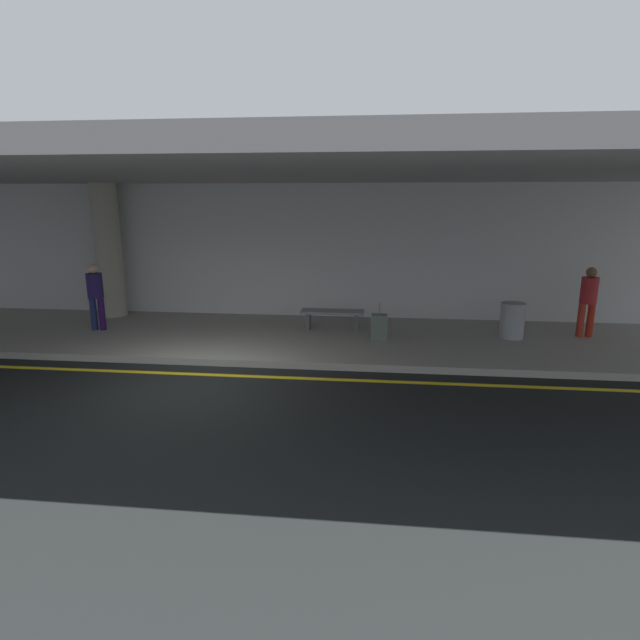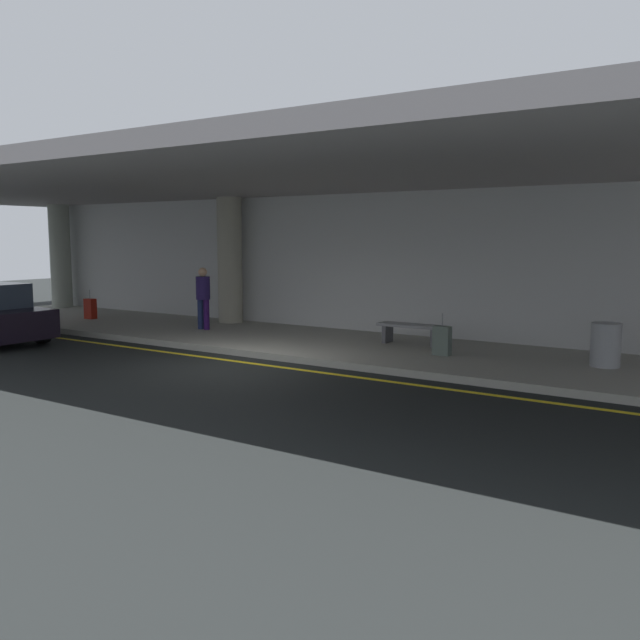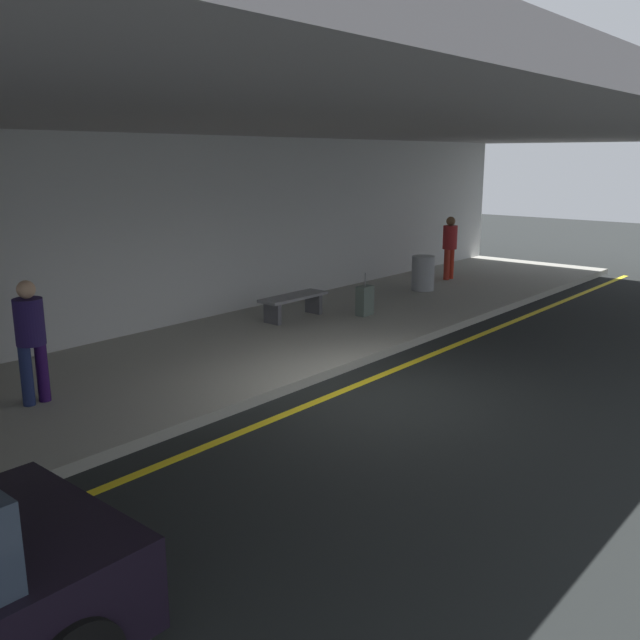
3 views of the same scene
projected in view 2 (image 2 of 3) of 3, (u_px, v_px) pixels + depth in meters
name	position (u px, v px, depth m)	size (l,w,h in m)	color
ground_plane	(229.00, 366.00, 13.90)	(60.00, 60.00, 0.00)	black
sidewalk	(313.00, 343.00, 16.45)	(26.00, 4.20, 0.15)	gray
lane_stripe_yellow	(244.00, 362.00, 14.29)	(26.00, 0.14, 0.01)	yellow
support_column_far_left	(60.00, 256.00, 24.10)	(0.72, 0.72, 3.65)	gray
support_column_left_mid	(230.00, 260.00, 19.71)	(0.72, 0.72, 3.65)	gray
ceiling_overhang	(300.00, 180.00, 15.57)	(28.00, 13.20, 0.30)	gray
terminal_back_wall	(360.00, 265.00, 18.09)	(26.00, 0.30, 3.80)	#B9BABA
traveler_with_luggage	(203.00, 294.00, 18.24)	(0.38, 0.38, 1.68)	#19234D
suitcase_upright_primary	(90.00, 309.00, 20.70)	(0.36, 0.22, 0.90)	maroon
suitcase_upright_secondary	(442.00, 341.00, 14.27)	(0.36, 0.22, 0.90)	#4F5C54
bench_metal	(411.00, 330.00, 15.69)	(1.60, 0.50, 0.48)	slate
trash_bin_steel	(606.00, 345.00, 13.00)	(0.56, 0.56, 0.85)	gray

